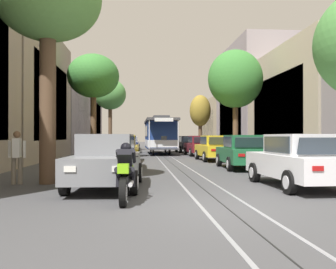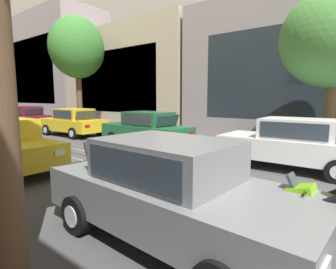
{
  "view_description": "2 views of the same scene",
  "coord_description": "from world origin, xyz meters",
  "views": [
    {
      "loc": [
        -1.85,
        -7.49,
        1.51
      ],
      "look_at": [
        -0.05,
        15.19,
        1.65
      ],
      "focal_mm": 39.03,
      "sensor_mm": 36.0,
      "label": 1
    },
    {
      "loc": [
        -5.98,
        0.9,
        2.21
      ],
      "look_at": [
        1.81,
        7.11,
        0.86
      ],
      "focal_mm": 28.98,
      "sensor_mm": 36.0,
      "label": 2
    }
  ],
  "objects": [
    {
      "name": "parked_car_white_near_right",
      "position": [
        2.9,
        3.02,
        0.8
      ],
      "size": [
        2.09,
        4.4,
        1.58
      ],
      "color": "silver",
      "rests_on": "ground"
    },
    {
      "name": "building_facade_right",
      "position": [
        10.01,
        23.37,
        4.31
      ],
      "size": [
        5.53,
        50.56,
        10.92
      ],
      "color": "gray",
      "rests_on": "ground"
    },
    {
      "name": "fire_hydrant",
      "position": [
        4.31,
        2.55,
        0.42
      ],
      "size": [
        0.4,
        0.22,
        0.84
      ],
      "color": "red",
      "rests_on": "ground"
    },
    {
      "name": "parked_car_yellow_mid_right",
      "position": [
        2.89,
        15.07,
        0.8
      ],
      "size": [
        2.06,
        4.39,
        1.58
      ],
      "color": "gold",
      "rests_on": "ground"
    },
    {
      "name": "street_tree_kerb_right_near",
      "position": [
        4.91,
        2.4,
        4.18
      ],
      "size": [
        3.39,
        3.56,
        5.87
      ],
      "color": "brown",
      "rests_on": "ground"
    },
    {
      "name": "parked_car_maroon_fourth_right",
      "position": [
        2.91,
        21.18,
        0.8
      ],
      "size": [
        2.1,
        4.4,
        1.58
      ],
      "color": "maroon",
      "rests_on": "ground"
    },
    {
      "name": "parked_car_grey_near_left",
      "position": [
        -2.8,
        3.36,
        0.8
      ],
      "size": [
        2.13,
        4.42,
        1.58
      ],
      "color": "slate",
      "rests_on": "ground"
    },
    {
      "name": "parked_car_yellow_second_left",
      "position": [
        -2.78,
        9.81,
        0.8
      ],
      "size": [
        2.0,
        4.36,
        1.58
      ],
      "color": "gold",
      "rests_on": "ground"
    },
    {
      "name": "street_tree_kerb_right_second",
      "position": [
        4.78,
        17.19,
        5.47
      ],
      "size": [
        3.8,
        3.06,
        7.52
      ],
      "color": "brown",
      "rests_on": "ground"
    },
    {
      "name": "parked_car_green_second_right",
      "position": [
        3.01,
        9.32,
        0.8
      ],
      "size": [
        2.13,
        4.42,
        1.58
      ],
      "color": "#1E6038",
      "rests_on": "ground"
    }
  ]
}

